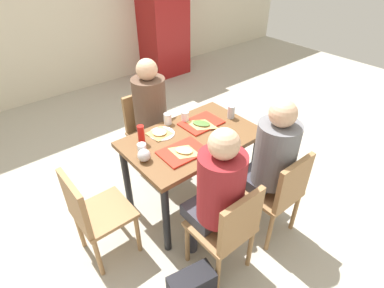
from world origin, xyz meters
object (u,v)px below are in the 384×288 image
object	(u,v)px
plastic_cup_b	(220,147)
foil_bundle	(144,155)
pizza_slice_d	(223,140)
tray_red_near	(183,152)
plastic_cup_a	(168,119)
paper_plate_center	(162,134)
condiment_bottle	(141,134)
pizza_slice_b	(201,124)
pizza_slice_a	(184,151)
person_in_red	(217,191)
plastic_cup_d	(185,117)
soda_can	(231,112)
paper_plate_near_edge	(223,139)
chair_near_right	(280,191)
person_far_side	(152,111)
pizza_slice_c	(160,133)
main_table	(192,147)
person_in_brown_jacket	(270,158)
drink_fridge	(163,18)
handbag	(192,288)
tray_red_far	(201,123)
chair_far_side	(147,127)
chair_left_end	(92,212)

from	to	relation	value
plastic_cup_b	foil_bundle	distance (m)	0.59
pizza_slice_d	foil_bundle	distance (m)	0.67
tray_red_near	plastic_cup_a	size ratio (longest dim) A/B	3.60
paper_plate_center	condiment_bottle	world-z (taller)	condiment_bottle
plastic_cup_b	foil_bundle	size ratio (longest dim) A/B	1.00
pizza_slice_b	pizza_slice_a	bearing A→B (deg)	-149.38
person_in_red	condiment_bottle	world-z (taller)	person_in_red
plastic_cup_d	soda_can	world-z (taller)	soda_can
paper_plate_near_edge	pizza_slice_b	bearing A→B (deg)	89.62
chair_near_right	plastic_cup_a	distance (m)	1.14
person_far_side	paper_plate_near_edge	world-z (taller)	person_far_side
pizza_slice_c	pizza_slice_b	bearing A→B (deg)	-19.70
main_table	pizza_slice_d	size ratio (longest dim) A/B	4.15
plastic_cup_d	soda_can	distance (m)	0.43
paper_plate_center	pizza_slice_c	world-z (taller)	pizza_slice_c
person_in_brown_jacket	paper_plate_center	world-z (taller)	person_in_brown_jacket
person_far_side	drink_fridge	xyz separation A→B (m)	(1.73, 2.24, 0.21)
paper_plate_center	condiment_bottle	size ratio (longest dim) A/B	1.38
plastic_cup_d	plastic_cup_b	bearing A→B (deg)	-98.96
person_far_side	foil_bundle	size ratio (longest dim) A/B	12.50
person_in_brown_jacket	plastic_cup_b	size ratio (longest dim) A/B	12.50
pizza_slice_d	soda_can	world-z (taller)	soda_can
plastic_cup_a	soda_can	world-z (taller)	soda_can
chair_near_right	paper_plate_center	bearing A→B (deg)	115.80
pizza_slice_b	plastic_cup_a	bearing A→B (deg)	131.36
person_in_red	pizza_slice_a	world-z (taller)	person_in_red
person_far_side	paper_plate_near_edge	xyz separation A→B (m)	(0.17, -0.81, 0.02)
pizza_slice_b	handbag	bearing A→B (deg)	-133.88
condiment_bottle	drink_fridge	xyz separation A→B (m)	(2.10, 2.65, 0.12)
tray_red_far	plastic_cup_d	xyz separation A→B (m)	(-0.09, 0.13, 0.04)
tray_red_far	chair_far_side	bearing A→B (deg)	107.42
person_in_red	pizza_slice_b	world-z (taller)	person_in_red
plastic_cup_b	soda_can	bearing A→B (deg)	35.52
chair_left_end	pizza_slice_d	xyz separation A→B (m)	(1.10, -0.22, 0.27)
chair_near_right	pizza_slice_a	xyz separation A→B (m)	(-0.48, 0.61, 0.28)
tray_red_far	pizza_slice_b	size ratio (longest dim) A/B	1.33
chair_left_end	paper_plate_near_edge	world-z (taller)	chair_left_end
plastic_cup_b	condiment_bottle	size ratio (longest dim) A/B	0.62
person_far_side	soda_can	size ratio (longest dim) A/B	10.25
pizza_slice_c	plastic_cup_d	world-z (taller)	plastic_cup_d
tray_red_near	pizza_slice_a	bearing A→B (deg)	-79.35
handbag	foil_bundle	bearing A→B (deg)	78.63
tray_red_near	foil_bundle	distance (m)	0.31
person_far_side	plastic_cup_a	bearing A→B (deg)	-95.47
person_in_brown_jacket	pizza_slice_b	bearing A→B (deg)	99.32
pizza_slice_b	drink_fridge	xyz separation A→B (m)	(1.56, 2.77, 0.18)
person_in_red	foil_bundle	world-z (taller)	person_in_red
drink_fridge	chair_left_end	bearing A→B (deg)	-133.31
main_table	pizza_slice_a	world-z (taller)	pizza_slice_a
tray_red_far	paper_plate_near_edge	bearing A→B (deg)	-95.30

